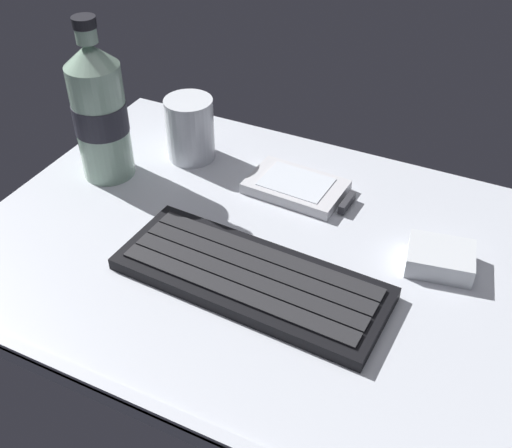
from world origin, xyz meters
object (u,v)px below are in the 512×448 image
object	(u,v)px
keyboard	(251,277)
water_bottle	(100,111)
handheld_device	(301,188)
charger_block	(440,259)
juice_cup	(190,131)

from	to	relation	value
keyboard	water_bottle	bearing A→B (deg)	157.73
handheld_device	keyboard	bearing A→B (deg)	-84.79
charger_block	water_bottle	bearing A→B (deg)	-179.24
juice_cup	charger_block	size ratio (longest dim) A/B	1.21
handheld_device	juice_cup	size ratio (longest dim) A/B	1.54
keyboard	charger_block	bearing A→B (deg)	32.96
keyboard	water_bottle	size ratio (longest dim) A/B	1.42
juice_cup	charger_block	world-z (taller)	juice_cup
keyboard	handheld_device	xyz separation A→B (cm)	(-1.58, 17.34, -0.08)
keyboard	juice_cup	distance (cm)	26.32
handheld_device	water_bottle	distance (cm)	26.57
handheld_device	water_bottle	xyz separation A→B (cm)	(-24.33, -6.72, 8.28)
keyboard	water_bottle	distance (cm)	29.18
handheld_device	juice_cup	bearing A→B (deg)	175.17
juice_cup	water_bottle	bearing A→B (deg)	-133.44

